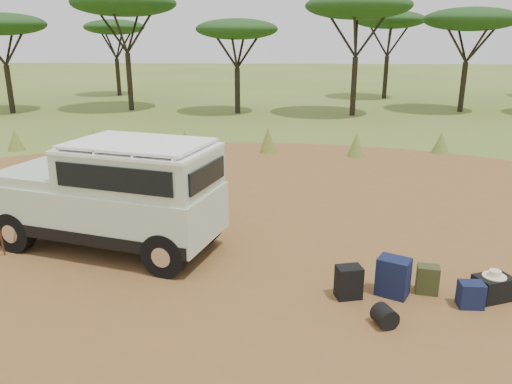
# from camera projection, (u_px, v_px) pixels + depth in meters

# --- Properties ---
(ground) EXTENTS (140.00, 140.00, 0.00)m
(ground) POSITION_uv_depth(u_px,v_px,m) (248.00, 259.00, 9.11)
(ground) COLOR #4F6925
(ground) RESTS_ON ground
(dirt_clearing) EXTENTS (23.00, 23.00, 0.01)m
(dirt_clearing) POSITION_uv_depth(u_px,v_px,m) (248.00, 259.00, 9.10)
(dirt_clearing) COLOR brown
(dirt_clearing) RESTS_ON ground
(grass_fringe) EXTENTS (36.60, 1.60, 0.90)m
(grass_fringe) POSITION_uv_depth(u_px,v_px,m) (271.00, 142.00, 17.24)
(grass_fringe) COLOR #4F6925
(grass_fringe) RESTS_ON ground
(acacia_treeline) EXTENTS (46.70, 13.20, 6.26)m
(acacia_treeline) POSITION_uv_depth(u_px,v_px,m) (291.00, 17.00, 26.49)
(acacia_treeline) COLOR black
(acacia_treeline) RESTS_ON ground
(safari_vehicle) EXTENTS (4.61, 2.79, 2.11)m
(safari_vehicle) POSITION_uv_depth(u_px,v_px,m) (114.00, 197.00, 9.29)
(safari_vehicle) COLOR beige
(safari_vehicle) RESTS_ON ground
(backpack_black) EXTENTS (0.44, 0.37, 0.52)m
(backpack_black) POSITION_uv_depth(u_px,v_px,m) (349.00, 282.00, 7.69)
(backpack_black) COLOR black
(backpack_black) RESTS_ON ground
(backpack_navy) EXTENTS (0.58, 0.52, 0.62)m
(backpack_navy) POSITION_uv_depth(u_px,v_px,m) (393.00, 277.00, 7.75)
(backpack_navy) COLOR #131A3C
(backpack_navy) RESTS_ON ground
(backpack_olive) EXTENTS (0.37, 0.29, 0.46)m
(backpack_olive) POSITION_uv_depth(u_px,v_px,m) (427.00, 280.00, 7.83)
(backpack_olive) COLOR #383E1C
(backpack_olive) RESTS_ON ground
(duffel_navy) EXTENTS (0.36, 0.27, 0.40)m
(duffel_navy) POSITION_uv_depth(u_px,v_px,m) (471.00, 295.00, 7.44)
(duffel_navy) COLOR #131A3C
(duffel_navy) RESTS_ON ground
(hard_case) EXTENTS (0.64, 0.56, 0.38)m
(hard_case) POSITION_uv_depth(u_px,v_px,m) (493.00, 288.00, 7.66)
(hard_case) COLOR black
(hard_case) RESTS_ON ground
(stuff_sack) EXTENTS (0.39, 0.39, 0.30)m
(stuff_sack) POSITION_uv_depth(u_px,v_px,m) (385.00, 316.00, 6.96)
(stuff_sack) COLOR black
(stuff_sack) RESTS_ON ground
(safari_hat) EXTENTS (0.35, 0.35, 0.10)m
(safari_hat) POSITION_uv_depth(u_px,v_px,m) (495.00, 274.00, 7.59)
(safari_hat) COLOR beige
(safari_hat) RESTS_ON hard_case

